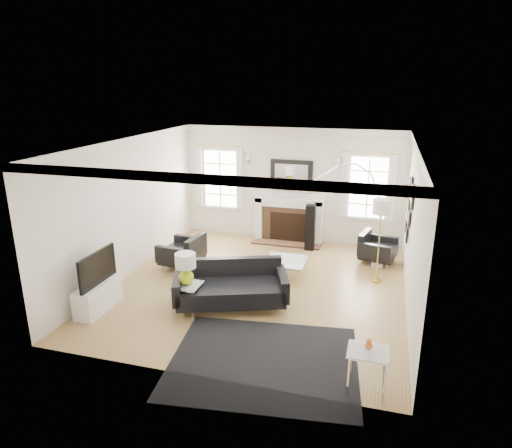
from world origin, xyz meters
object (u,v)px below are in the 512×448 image
(arc_floor_lamp, at_px, (346,213))
(armchair_left, at_px, (184,253))
(coffee_table, at_px, (285,262))
(fireplace, at_px, (289,220))
(gourd_lamp, at_px, (186,267))
(sofa, at_px, (231,287))
(armchair_right, at_px, (376,249))

(arc_floor_lamp, bearing_deg, armchair_left, -168.03)
(coffee_table, bearing_deg, arc_floor_lamp, 28.63)
(coffee_table, bearing_deg, fireplace, 100.17)
(gourd_lamp, distance_m, arc_floor_lamp, 3.53)
(fireplace, height_order, sofa, fireplace)
(armchair_left, relative_size, coffee_table, 1.18)
(armchair_left, distance_m, gourd_lamp, 2.08)
(fireplace, distance_m, sofa, 3.69)
(sofa, relative_size, arc_floor_lamp, 0.91)
(fireplace, relative_size, armchair_left, 1.77)
(armchair_left, xyz_separation_m, armchair_right, (3.95, 1.44, -0.03))
(sofa, height_order, gourd_lamp, gourd_lamp)
(gourd_lamp, relative_size, arc_floor_lamp, 0.24)
(fireplace, bearing_deg, arc_floor_lamp, -46.70)
(armchair_left, height_order, arc_floor_lamp, arc_floor_lamp)
(fireplace, height_order, coffee_table, fireplace)
(coffee_table, bearing_deg, armchair_left, -177.49)
(fireplace, height_order, armchair_right, fireplace)
(arc_floor_lamp, bearing_deg, sofa, -130.55)
(armchair_right, relative_size, coffee_table, 1.17)
(sofa, relative_size, armchair_left, 2.25)
(fireplace, height_order, arc_floor_lamp, arc_floor_lamp)
(armchair_right, xyz_separation_m, gourd_lamp, (-3.07, -3.26, 0.53))
(arc_floor_lamp, bearing_deg, gourd_lamp, -133.94)
(coffee_table, xyz_separation_m, arc_floor_lamp, (1.11, 0.61, 0.96))
(armchair_left, bearing_deg, arc_floor_lamp, 11.97)
(sofa, height_order, arc_floor_lamp, arc_floor_lamp)
(sofa, xyz_separation_m, armchair_right, (2.42, 2.82, -0.04))
(armchair_right, bearing_deg, arc_floor_lamp, -130.95)
(coffee_table, relative_size, gourd_lamp, 1.44)
(gourd_lamp, bearing_deg, fireplace, 77.32)
(armchair_left, bearing_deg, coffee_table, 2.51)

